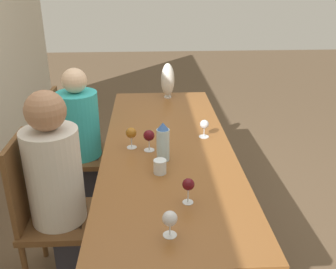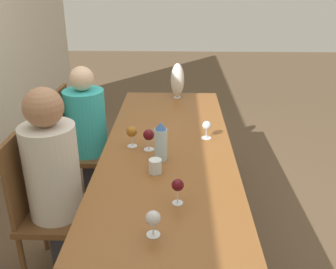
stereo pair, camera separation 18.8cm
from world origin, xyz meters
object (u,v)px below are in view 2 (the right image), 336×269
water_tumbler (155,166)px  wine_glass_0 (153,219)px  chair_far (79,145)px  person_far (88,132)px  vase (177,80)px  chair_near (45,204)px  person_near (56,180)px  wine_glass_3 (207,126)px  water_bottle (161,142)px  wine_glass_4 (178,186)px  wine_glass_1 (132,132)px  wine_glass_2 (149,135)px

water_tumbler → wine_glass_0: (-0.57, -0.02, 0.05)m
chair_far → person_far: (-0.00, -0.09, 0.12)m
vase → chair_near: vase is taller
water_tumbler → person_near: size_ratio=0.07×
water_tumbler → person_far: person_far is taller
vase → chair_far: vase is taller
wine_glass_0 → wine_glass_3: wine_glass_3 is taller
water_bottle → wine_glass_3: size_ratio=1.95×
water_bottle → person_near: bearing=104.7°
water_bottle → chair_near: size_ratio=0.26×
water_bottle → wine_glass_4: 0.49m
wine_glass_4 → chair_far: (1.18, 0.83, -0.34)m
vase → wine_glass_1: 1.11m
chair_near → chair_far: size_ratio=1.00×
wine_glass_2 → wine_glass_3: wine_glass_2 is taller
person_near → wine_glass_3: bearing=-61.9°
chair_near → chair_far: bearing=0.0°
chair_near → person_far: bearing=-6.1°
vase → wine_glass_3: (-0.91, -0.21, -0.08)m
wine_glass_2 → wine_glass_4: size_ratio=1.03×
chair_far → person_near: person_near is taller
chair_far → person_far: person_far is taller
wine_glass_4 → wine_glass_3: bearing=-13.8°
vase → chair_near: size_ratio=0.33×
water_bottle → wine_glass_4: bearing=-167.5°
wine_glass_0 → person_far: 1.58m
vase → chair_near: (-1.42, 0.82, -0.41)m
vase → wine_glass_2: (-1.11, 0.18, -0.07)m
wine_glass_3 → wine_glass_4: (-0.82, 0.20, 0.01)m
person_near → wine_glass_0: bearing=-132.2°
chair_near → person_far: 0.87m
wine_glass_3 → person_near: bearing=118.1°
chair_near → wine_glass_0: bearing=-128.5°
wine_glass_4 → person_near: (0.32, 0.74, -0.17)m
water_tumbler → wine_glass_0: wine_glass_0 is taller
water_tumbler → wine_glass_4: bearing=-157.0°
wine_glass_0 → wine_glass_3: bearing=-16.1°
chair_far → wine_glass_3: bearing=-109.2°
chair_near → person_near: bearing=-90.0°
wine_glass_1 → wine_glass_4: bearing=-155.1°
wine_glass_3 → person_far: 1.03m
person_far → wine_glass_3: bearing=-110.9°
wine_glass_1 → wine_glass_0: bearing=-167.6°
water_tumbler → wine_glass_0: size_ratio=0.67×
water_bottle → person_far: (0.70, 0.63, -0.24)m
person_far → wine_glass_4: bearing=-148.0°
wine_glass_3 → wine_glass_4: wine_glass_4 is taller
wine_glass_1 → chair_far: chair_far is taller
wine_glass_0 → chair_near: chair_near is taller
wine_glass_2 → person_far: size_ratio=0.12×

